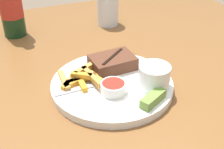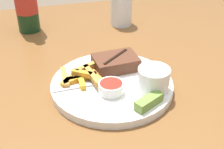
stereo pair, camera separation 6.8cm
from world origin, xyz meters
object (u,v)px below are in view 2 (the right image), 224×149
object	(u,v)px
steak_portion	(116,62)
fork_utensil	(81,87)
dinner_plate	(112,85)
beer_bottle	(26,1)
dipping_sauce_cup	(111,87)
coleslaw_cup	(154,78)
pickle_spear	(149,101)
drinking_glass	(121,10)

from	to	relation	value
steak_portion	fork_utensil	distance (m)	0.11
dinner_plate	steak_portion	bearing A→B (deg)	66.70
beer_bottle	dipping_sauce_cup	bearing A→B (deg)	-69.51
coleslaw_cup	pickle_spear	distance (m)	0.06
dipping_sauce_cup	beer_bottle	bearing A→B (deg)	110.49
dinner_plate	pickle_spear	xyz separation A→B (m)	(0.05, -0.10, 0.02)
dinner_plate	dipping_sauce_cup	size ratio (longest dim) A/B	5.00
dinner_plate	dipping_sauce_cup	bearing A→B (deg)	-107.90
beer_bottle	fork_utensil	bearing A→B (deg)	-75.95
fork_utensil	beer_bottle	bearing A→B (deg)	101.57
beer_bottle	steak_portion	bearing A→B (deg)	-59.14
steak_portion	fork_utensil	world-z (taller)	steak_portion
fork_utensil	drinking_glass	distance (m)	0.39
dipping_sauce_cup	beer_bottle	size ratio (longest dim) A/B	0.21
pickle_spear	drinking_glass	xyz separation A→B (m)	(0.07, 0.44, 0.02)
pickle_spear	fork_utensil	xyz separation A→B (m)	(-0.12, 0.10, -0.01)
coleslaw_cup	fork_utensil	bearing A→B (deg)	162.75
dinner_plate	fork_utensil	bearing A→B (deg)	-177.52
coleslaw_cup	beer_bottle	bearing A→B (deg)	120.00
dipping_sauce_cup	beer_bottle	world-z (taller)	beer_bottle
drinking_glass	beer_bottle	bearing A→B (deg)	174.01
steak_portion	beer_bottle	xyz separation A→B (m)	(-0.19, 0.31, 0.06)
dinner_plate	steak_portion	size ratio (longest dim) A/B	2.55
coleslaw_cup	fork_utensil	size ratio (longest dim) A/B	0.51
dipping_sauce_cup	fork_utensil	xyz separation A→B (m)	(-0.06, 0.03, -0.01)
dinner_plate	fork_utensil	distance (m)	0.07
pickle_spear	drinking_glass	bearing A→B (deg)	80.54
beer_bottle	drinking_glass	xyz separation A→B (m)	(0.29, -0.03, -0.05)
steak_portion	pickle_spear	xyz separation A→B (m)	(0.03, -0.15, -0.01)
steak_portion	coleslaw_cup	distance (m)	0.12
dinner_plate	coleslaw_cup	distance (m)	0.10
dipping_sauce_cup	drinking_glass	distance (m)	0.40
coleslaw_cup	dipping_sauce_cup	xyz separation A→B (m)	(-0.09, 0.01, -0.02)
dipping_sauce_cup	dinner_plate	bearing A→B (deg)	72.10
coleslaw_cup	drinking_glass	world-z (taller)	drinking_glass
steak_portion	drinking_glass	xyz separation A→B (m)	(0.10, 0.28, 0.01)
fork_utensil	pickle_spear	bearing A→B (deg)	-41.40
dinner_plate	dipping_sauce_cup	distance (m)	0.04
pickle_spear	drinking_glass	distance (m)	0.44
coleslaw_cup	fork_utensil	distance (m)	0.16
dipping_sauce_cup	drinking_glass	bearing A→B (deg)	70.38
pickle_spear	fork_utensil	distance (m)	0.15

